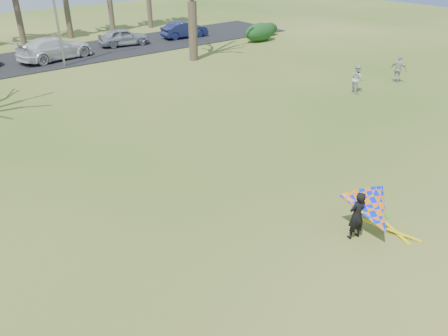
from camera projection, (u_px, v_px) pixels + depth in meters
ground at (264, 222)px, 13.67m from camera, size 100.00×100.00×0.00m
parking_strip at (21, 62)px, 30.88m from camera, size 46.00×7.00×0.06m
hedge_near at (260, 32)px, 36.78m from camera, size 3.05×1.38×1.52m
hedge_far at (268, 29)px, 38.97m from camera, size 2.03×0.95×1.13m
car_3 at (55, 48)px, 31.17m from camera, size 5.68×3.11×1.56m
car_4 at (124, 37)px, 35.20m from camera, size 4.20×2.26×1.36m
car_5 at (184, 30)px, 37.98m from camera, size 4.18×1.84×1.34m
pedestrian_a at (357, 79)px, 24.65m from camera, size 0.85×0.94×1.58m
pedestrian_b at (398, 69)px, 26.28m from camera, size 0.67×1.04×1.65m
kite_flyer at (372, 212)px, 12.68m from camera, size 2.13×2.39×2.02m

